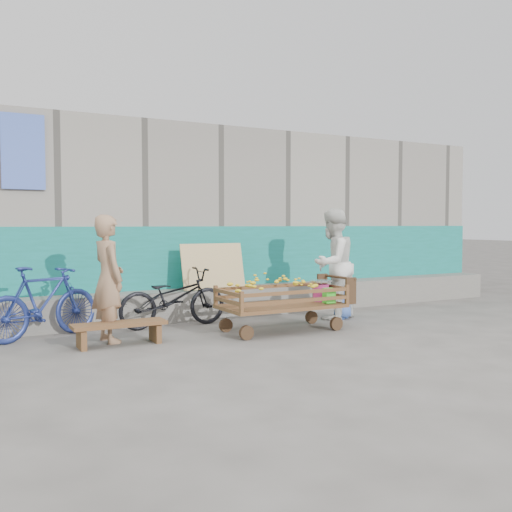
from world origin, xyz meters
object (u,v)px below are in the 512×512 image
woman (333,264)px  child (343,290)px  banana_cart (280,293)px  bicycle_dark (173,298)px  vendor_man (108,278)px  bicycle_blue (43,302)px  bench (119,328)px

woman → child: (0.13, -0.08, -0.40)m
banana_cart → bicycle_dark: bicycle_dark is taller
vendor_man → child: bearing=-97.9°
woman → bicycle_blue: woman is taller
banana_cart → vendor_man: bearing=169.2°
bench → child: (3.48, 0.29, 0.23)m
bench → bicycle_blue: (-0.74, 0.84, 0.26)m
banana_cart → child: size_ratio=2.07×
bench → bicycle_blue: size_ratio=0.72×
banana_cart → bicycle_blue: 3.02m
woman → child: size_ratio=1.92×
bicycle_dark → bicycle_blue: bearing=88.2°
vendor_man → child: 3.56m
vendor_man → bicycle_dark: size_ratio=1.00×
bicycle_blue → bicycle_dark: bearing=-111.3°
bicycle_dark → bicycle_blue: (-1.72, 0.00, 0.05)m
woman → bicycle_blue: size_ratio=1.09×
banana_cart → child: 1.43m
child → bench: bearing=-28.4°
bicycle_blue → child: bearing=-118.7°
bicycle_blue → banana_cart: bearing=-130.3°
bicycle_blue → woman: bearing=-117.8°
child → bicycle_dark: 2.56m
banana_cart → vendor_man: vendor_man is taller
woman → bicycle_dark: size_ratio=1.07×
child → bicycle_blue: bearing=-40.6°
banana_cart → bicycle_blue: bearing=161.0°
woman → bicycle_blue: (-4.09, 0.47, -0.37)m
banana_cart → bicycle_blue: bicycle_blue is taller
bench → bicycle_dark: bicycle_dark is taller
bench → bicycle_blue: bearing=131.5°
vendor_man → bicycle_blue: size_ratio=1.01×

